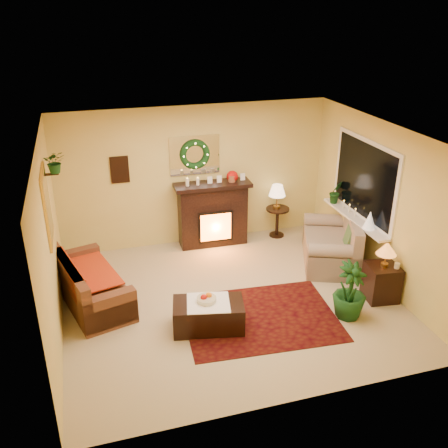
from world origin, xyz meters
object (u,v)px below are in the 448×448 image
object	(u,v)px
loveseat	(331,240)
coffee_table	(208,315)
side_table_round	(277,221)
end_table_square	(381,283)
fireplace	(213,217)
sofa	(91,277)

from	to	relation	value
loveseat	coffee_table	world-z (taller)	loveseat
side_table_round	end_table_square	world-z (taller)	side_table_round
loveseat	fireplace	bearing A→B (deg)	166.33
coffee_table	fireplace	bearing A→B (deg)	85.49
sofa	loveseat	size ratio (longest dim) A/B	1.17
sofa	coffee_table	bearing A→B (deg)	-52.21
fireplace	end_table_square	bearing A→B (deg)	-50.95
coffee_table	sofa	bearing A→B (deg)	155.01
sofa	coffee_table	size ratio (longest dim) A/B	1.79
side_table_round	end_table_square	bearing A→B (deg)	-74.69
side_table_round	end_table_square	size ratio (longest dim) A/B	1.02
end_table_square	coffee_table	size ratio (longest dim) A/B	0.58
side_table_round	end_table_square	distance (m)	2.65
sofa	end_table_square	distance (m)	4.46
loveseat	side_table_round	distance (m)	1.35
sofa	coffee_table	xyz separation A→B (m)	(1.53, -1.16, -0.22)
loveseat	end_table_square	bearing A→B (deg)	-59.28
loveseat	coffee_table	distance (m)	2.89
sofa	fireplace	bearing A→B (deg)	16.74
loveseat	side_table_round	xyz separation A→B (m)	(-0.50, 1.25, -0.09)
side_table_round	coffee_table	distance (m)	3.29
sofa	side_table_round	bearing A→B (deg)	6.01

